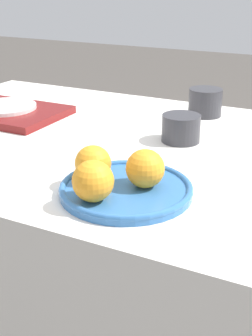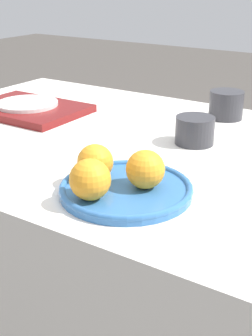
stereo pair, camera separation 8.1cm
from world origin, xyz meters
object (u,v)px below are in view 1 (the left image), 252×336
orange_1 (93,181)px  serving_tray (5,112)px  side_plate (5,107)px  cup_0 (181,128)px  orange_0 (145,168)px  orange_2 (93,163)px  fruit_platter (126,189)px  cup_2 (205,102)px

orange_1 → serving_tray: (-0.49, 0.36, -0.04)m
side_plate → cup_0: cup_0 is taller
orange_0 → orange_2: 0.10m
fruit_platter → side_plate: side_plate is taller
orange_1 → cup_0: orange_1 is taller
orange_1 → cup_0: (0.01, 0.38, -0.02)m
fruit_platter → side_plate: 0.59m
fruit_platter → side_plate: bearing=150.8°
orange_2 → cup_0: 0.31m
orange_0 → orange_1: orange_1 is taller
orange_1 → cup_2: 0.60m
orange_0 → serving_tray: (-0.54, 0.27, -0.04)m
fruit_platter → serving_tray: bearing=150.8°
side_plate → cup_0: bearing=2.3°
orange_0 → serving_tray: bearing=153.6°
cup_2 → orange_2: bearing=-93.9°
orange_1 → cup_2: (-0.00, 0.60, -0.01)m
serving_tray → side_plate: side_plate is taller
orange_0 → cup_0: bearing=98.2°
serving_tray → cup_0: bearing=2.3°
orange_1 → side_plate: (-0.49, 0.36, -0.02)m
side_plate → orange_1: bearing=-36.1°
orange_1 → orange_2: orange_1 is taller
fruit_platter → serving_tray: same height
orange_1 → orange_2: (-0.04, 0.07, -0.00)m
orange_0 → cup_0: 0.29m
serving_tray → side_plate: 0.02m
orange_0 → orange_1: (-0.05, -0.09, 0.00)m
orange_1 → side_plate: 0.60m
orange_1 → side_plate: bearing=143.9°
orange_0 → serving_tray: orange_0 is taller
orange_2 → serving_tray: 0.53m
orange_1 → fruit_platter: bearing=70.1°
side_plate → cup_2: 0.54m
orange_0 → orange_2: orange_0 is taller
fruit_platter → cup_2: (-0.03, 0.53, 0.03)m
fruit_platter → cup_2: 0.54m
fruit_platter → orange_1: 0.08m
side_plate → cup_2: size_ratio=1.89×
side_plate → cup_0: size_ratio=1.92×
serving_tray → orange_0: bearing=-26.4°
fruit_platter → orange_2: bearing=-180.0°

